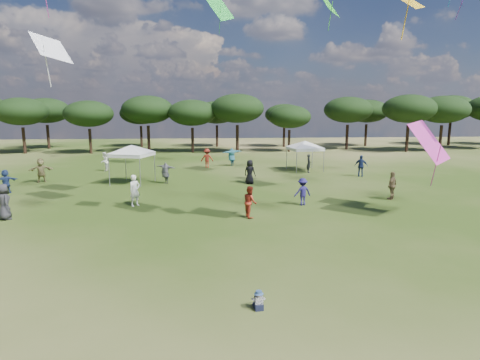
% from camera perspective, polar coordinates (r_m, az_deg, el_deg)
% --- Properties ---
extents(tree_line, '(108.78, 17.63, 7.77)m').
position_cam_1_polar(tree_line, '(55.63, -1.55, 9.87)').
color(tree_line, black).
rests_on(tree_line, ground).
extents(tent_left, '(5.14, 5.14, 3.26)m').
position_cam_1_polar(tent_left, '(31.36, -15.18, 4.61)').
color(tent_left, gray).
rests_on(tent_left, ground).
extents(tent_right, '(5.55, 5.55, 3.05)m').
position_cam_1_polar(tent_right, '(37.33, 9.26, 5.33)').
color(tent_right, gray).
rests_on(tent_right, ground).
extents(toddler, '(0.39, 0.43, 0.57)m').
position_cam_1_polar(toddler, '(11.91, 2.66, -16.80)').
color(toddler, black).
rests_on(toddler, ground).
extents(festival_crowd, '(27.81, 20.59, 1.89)m').
position_cam_1_polar(festival_crowd, '(31.42, -7.66, 1.30)').
color(festival_crowd, brown).
rests_on(festival_crowd, ground).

